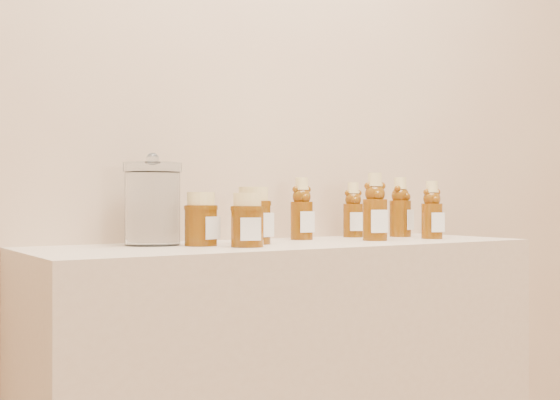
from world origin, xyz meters
TOP-DOWN VIEW (x-y plane):
  - wall_back at (0.00, 1.75)m, footprint 3.50×0.02m
  - bear_bottle_back_left at (0.10, 1.66)m, footprint 0.07×0.07m
  - bear_bottle_back_mid at (0.29, 1.68)m, footprint 0.07×0.07m
  - bear_bottle_back_right at (0.42, 1.63)m, footprint 0.08×0.08m
  - bear_bottle_front_left at (0.23, 1.52)m, footprint 0.08×0.08m
  - bear_bottle_front_right at (0.41, 1.51)m, footprint 0.07×0.07m
  - honey_jar_left at (-0.22, 1.57)m, footprint 0.09×0.09m
  - honey_jar_back at (-0.09, 1.56)m, footprint 0.10×0.10m
  - honey_jar_front at (-0.16, 1.48)m, footprint 0.09×0.09m
  - glass_canister at (-0.30, 1.65)m, footprint 0.15×0.15m

SIDE VIEW (x-z plane):
  - honey_jar_front at x=-0.16m, z-range 0.90..1.01m
  - honey_jar_left at x=-0.22m, z-range 0.90..1.02m
  - honey_jar_back at x=-0.09m, z-range 0.90..1.03m
  - bear_bottle_back_mid at x=0.29m, z-range 0.90..1.07m
  - bear_bottle_front_right at x=0.41m, z-range 0.90..1.07m
  - bear_bottle_back_left at x=0.10m, z-range 0.90..1.08m
  - bear_bottle_back_right at x=0.42m, z-range 0.90..1.08m
  - bear_bottle_front_left at x=0.23m, z-range 0.90..1.09m
  - glass_canister at x=-0.30m, z-range 0.90..1.10m
  - wall_back at x=0.00m, z-range 0.00..2.70m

